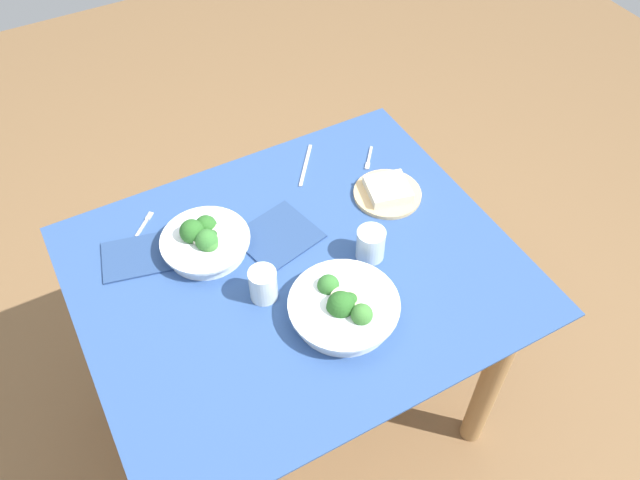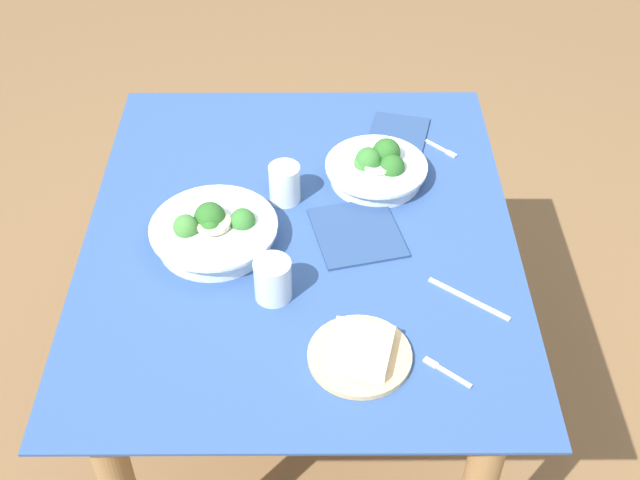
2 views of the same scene
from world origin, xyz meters
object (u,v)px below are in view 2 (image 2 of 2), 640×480
object	(u,v)px
fork_by_near_bowl	(445,371)
water_glass_side	(285,183)
fork_by_far_bowl	(442,149)
water_glass_center	(273,280)
broccoli_bowl_near	(214,231)
broccoli_bowl_far	(377,168)
bread_side_plate	(360,353)
table_knife_left	(469,299)
napkin_folded_lower	(396,139)
napkin_folded_upper	(357,232)

from	to	relation	value
fork_by_near_bowl	water_glass_side	bearing A→B (deg)	-18.64
water_glass_side	fork_by_far_bowl	world-z (taller)	water_glass_side
water_glass_center	broccoli_bowl_near	bearing A→B (deg)	-140.09
water_glass_center	water_glass_side	size ratio (longest dim) A/B	0.99
broccoli_bowl_far	water_glass_side	size ratio (longest dim) A/B	2.60
fork_by_far_bowl	fork_by_near_bowl	bearing A→B (deg)	-51.25
bread_side_plate	table_knife_left	bearing A→B (deg)	123.37
broccoli_bowl_near	table_knife_left	bearing A→B (deg)	71.83
water_glass_center	napkin_folded_lower	world-z (taller)	water_glass_center
water_glass_side	napkin_folded_upper	world-z (taller)	water_glass_side
fork_by_far_bowl	napkin_folded_upper	size ratio (longest dim) A/B	0.37
water_glass_side	fork_by_near_bowl	world-z (taller)	water_glass_side
water_glass_center	table_knife_left	size ratio (longest dim) A/B	0.49
water_glass_center	fork_by_far_bowl	distance (m)	0.63
broccoli_bowl_near	table_knife_left	size ratio (longest dim) A/B	1.49
bread_side_plate	water_glass_side	bearing A→B (deg)	-161.91
fork_by_far_bowl	water_glass_center	bearing A→B (deg)	-84.20
broccoli_bowl_far	broccoli_bowl_near	world-z (taller)	broccoli_bowl_far
fork_by_near_bowl	napkin_folded_upper	distance (m)	0.41
water_glass_side	napkin_folded_lower	distance (m)	0.36
bread_side_plate	napkin_folded_upper	bearing A→B (deg)	178.63
bread_side_plate	broccoli_bowl_near	bearing A→B (deg)	-136.94
napkin_folded_upper	water_glass_center	bearing A→B (deg)	-43.44
bread_side_plate	water_glass_side	xyz separation A→B (m)	(-0.46, -0.15, 0.03)
broccoli_bowl_near	broccoli_bowl_far	bearing A→B (deg)	120.90
napkin_folded_upper	napkin_folded_lower	world-z (taller)	same
broccoli_bowl_near	fork_by_far_bowl	distance (m)	0.62
bread_side_plate	table_knife_left	xyz separation A→B (m)	(-0.15, 0.22, -0.01)
bread_side_plate	fork_by_far_bowl	size ratio (longest dim) A/B	2.64
fork_by_far_bowl	table_knife_left	xyz separation A→B (m)	(0.50, -0.00, -0.00)
bread_side_plate	water_glass_center	size ratio (longest dim) A/B	2.17
fork_by_far_bowl	broccoli_bowl_near	bearing A→B (deg)	-103.12
broccoli_bowl_near	bread_side_plate	world-z (taller)	broccoli_bowl_near
water_glass_center	fork_by_near_bowl	distance (m)	0.38
fork_by_near_bowl	napkin_folded_lower	distance (m)	0.72
water_glass_center	fork_by_far_bowl	bearing A→B (deg)	140.95
water_glass_center	napkin_folded_lower	bearing A→B (deg)	151.73
broccoli_bowl_far	napkin_folded_upper	world-z (taller)	broccoli_bowl_far
broccoli_bowl_near	fork_by_far_bowl	bearing A→B (deg)	122.03
broccoli_bowl_near	water_glass_center	distance (m)	0.20
fork_by_near_bowl	broccoli_bowl_far	bearing A→B (deg)	-40.82
bread_side_plate	fork_by_near_bowl	world-z (taller)	bread_side_plate
bread_side_plate	table_knife_left	world-z (taller)	bread_side_plate
water_glass_center	fork_by_far_bowl	world-z (taller)	water_glass_center
fork_by_near_bowl	napkin_folded_upper	bearing A→B (deg)	-29.12
fork_by_near_bowl	table_knife_left	bearing A→B (deg)	-71.04
water_glass_center	table_knife_left	distance (m)	0.39
bread_side_plate	fork_by_near_bowl	size ratio (longest dim) A/B	2.29
broccoli_bowl_far	water_glass_center	distance (m)	0.43
bread_side_plate	fork_by_near_bowl	xyz separation A→B (m)	(0.03, 0.16, -0.01)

